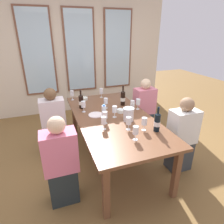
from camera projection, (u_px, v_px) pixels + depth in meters
ground_plane at (113, 158)px, 3.12m from camera, size 12.00×12.00×0.00m
back_wall_with_windows at (80, 51)px, 4.55m from camera, size 4.27×0.10×2.90m
dining_table at (113, 121)px, 2.86m from camera, size 1.07×2.15×0.74m
white_plate_0 at (96, 115)px, 2.88m from camera, size 0.23×0.23×0.01m
metal_pitcher at (129, 114)px, 2.66m from camera, size 0.16×0.16×0.19m
wine_bottle_0 at (123, 98)px, 3.21m from camera, size 0.08×0.08×0.33m
wine_bottle_1 at (157, 122)px, 2.38m from camera, size 0.08×0.08×0.33m
wine_bottle_2 at (81, 101)px, 3.09m from camera, size 0.08×0.08×0.31m
tasting_bowl_0 at (121, 111)px, 2.96m from camera, size 0.11×0.11×0.05m
tasting_bowl_1 at (84, 99)px, 3.50m from camera, size 0.13×0.13×0.05m
water_bottle at (104, 113)px, 2.67m from camera, size 0.06×0.06×0.24m
wine_glass_0 at (106, 101)px, 3.09m from camera, size 0.07×0.07×0.17m
wine_glass_1 at (132, 104)px, 2.98m from camera, size 0.07×0.07×0.17m
wine_glass_2 at (83, 105)px, 2.95m from camera, size 0.07×0.07×0.17m
wine_glass_3 at (144, 122)px, 2.40m from camera, size 0.07×0.07×0.17m
wine_glass_4 at (138, 102)px, 3.05m from camera, size 0.07×0.07×0.17m
wine_glass_5 at (101, 91)px, 3.59m from camera, size 0.07×0.07×0.17m
wine_glass_6 at (129, 121)px, 2.41m from camera, size 0.07×0.07×0.17m
wine_glass_7 at (72, 93)px, 3.46m from camera, size 0.07×0.07×0.17m
wine_glass_8 at (136, 131)px, 2.19m from camera, size 0.07×0.07×0.17m
wine_glass_9 at (104, 121)px, 2.42m from camera, size 0.07×0.07×0.17m
wine_glass_10 at (105, 115)px, 2.58m from camera, size 0.07×0.07×0.17m
wine_glass_11 at (115, 109)px, 2.76m from camera, size 0.07×0.07×0.17m
seated_person_0 at (61, 164)px, 2.16m from camera, size 0.38×0.24×1.11m
seated_person_1 at (182, 137)px, 2.71m from camera, size 0.38×0.24×1.11m
seated_person_2 at (54, 123)px, 3.11m from camera, size 0.38×0.24×1.11m
seated_person_3 at (144, 109)px, 3.66m from camera, size 0.38×0.24×1.11m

